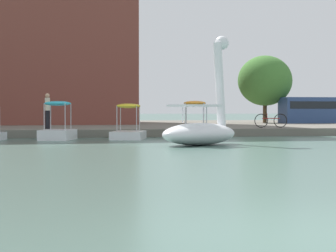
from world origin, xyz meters
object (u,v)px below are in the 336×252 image
pedal_boat_orange (195,128)px  tree_sapling_by_fence (265,81)px  bicycle_parked (271,121)px  parked_van (315,109)px  swan_boat (201,127)px  person_on_path (47,110)px  pedal_boat_cyan (58,128)px  pedal_boat_yellow (128,129)px

pedal_boat_orange → tree_sapling_by_fence: bearing=60.0°
bicycle_parked → tree_sapling_by_fence: bearing=71.6°
bicycle_parked → parked_van: size_ratio=0.36×
bicycle_parked → parked_van: bearing=55.3°
parked_van → bicycle_parked: bearing=-124.7°
pedal_boat_orange → parked_van: (11.74, 13.44, 0.86)m
swan_boat → tree_sapling_by_fence: bearing=64.2°
tree_sapling_by_fence → bicycle_parked: size_ratio=3.16×
swan_boat → person_on_path: bearing=125.2°
swan_boat → pedal_boat_orange: (0.83, 4.60, -0.17)m
swan_boat → tree_sapling_by_fence: (9.48, 19.59, 2.72)m
swan_boat → pedal_boat_cyan: (-5.12, 4.83, -0.16)m
pedal_boat_yellow → pedal_boat_cyan: 3.04m
parked_van → pedal_boat_cyan: bearing=-143.2°
bicycle_parked → pedal_boat_yellow: bearing=-157.7°
pedal_boat_orange → parked_van: 17.87m
swan_boat → person_on_path: size_ratio=2.39×
swan_boat → parked_van: 22.00m
swan_boat → bicycle_parked: swan_boat is taller
pedal_boat_yellow → swan_boat: bearing=-66.8°
pedal_boat_orange → person_on_path: bearing=152.7°
pedal_boat_orange → bicycle_parked: size_ratio=1.37×
pedal_boat_cyan → bicycle_parked: pedal_boat_cyan is taller
pedal_boat_orange → bicycle_parked: 5.91m
tree_sapling_by_fence → person_on_path: (-15.06, -11.68, -2.11)m
pedal_boat_yellow → parked_van: parked_van is taller
pedal_boat_cyan → person_on_path: size_ratio=1.35×
pedal_boat_yellow → pedal_boat_cyan: pedal_boat_cyan is taller
swan_boat → pedal_boat_yellow: bearing=113.2°
parked_van → tree_sapling_by_fence: bearing=153.3°
parked_van → pedal_boat_orange: bearing=-131.1°
pedal_boat_yellow → bicycle_parked: size_ratio=1.38×
pedal_boat_orange → pedal_boat_cyan: size_ratio=1.03×
bicycle_parked → pedal_boat_cyan: bearing=-163.4°
tree_sapling_by_fence → parked_van: 4.01m
pedal_boat_cyan → bicycle_parked: 11.22m
tree_sapling_by_fence → bicycle_parked: tree_sapling_by_fence is taller
tree_sapling_by_fence → swan_boat: bearing=-115.8°
swan_boat → pedal_boat_cyan: 7.04m
pedal_boat_yellow → pedal_boat_orange: bearing=-5.2°
bicycle_parked → pedal_boat_orange: bearing=-144.5°
swan_boat → bicycle_parked: 9.81m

